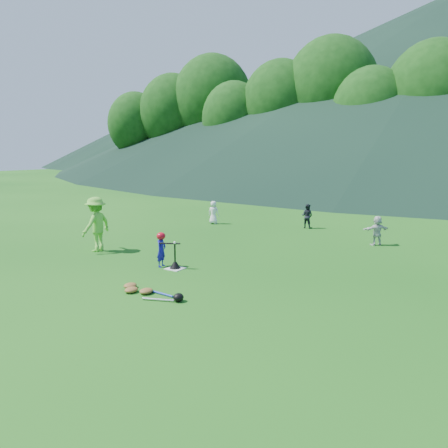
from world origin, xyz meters
name	(u,v)px	position (x,y,z in m)	size (l,w,h in m)	color
ground	(175,269)	(0.00, 0.00, 0.00)	(120.00, 120.00, 0.00)	#154F12
home_plate	(175,269)	(0.00, 0.00, 0.01)	(0.45, 0.45, 0.02)	silver
baseball	(175,243)	(0.00, 0.00, 0.74)	(0.08, 0.08, 0.08)	white
batter_child	(161,250)	(-0.47, -0.02, 0.48)	(0.35, 0.23, 0.95)	#1B1593
adult_coach	(96,224)	(-3.51, 0.35, 0.88)	(1.14, 0.65, 1.76)	#69C439
fielder_a	(214,212)	(-3.30, 6.79, 0.51)	(0.50, 0.32, 1.02)	white
fielder_b	(307,216)	(0.62, 8.00, 0.51)	(0.49, 0.39, 1.02)	black
fielder_d	(377,231)	(3.91, 6.14, 0.51)	(0.95, 0.30, 1.02)	silver
batting_tee	(175,264)	(0.00, 0.00, 0.13)	(0.30, 0.30, 0.68)	black
batter_gear	(162,237)	(-0.45, -0.02, 0.86)	(0.72, 0.26, 0.32)	#B80C1C
equipment_pile	(146,291)	(0.78, -2.02, 0.07)	(1.80, 0.64, 0.19)	olive
outfield_fence	(394,182)	(0.00, 28.00, 0.70)	(70.07, 0.08, 1.33)	gray
tree_line	(416,93)	(0.20, 33.83, 8.21)	(70.04, 11.40, 14.82)	#382314
distant_hills	(418,87)	(-7.63, 81.81, 14.98)	(155.00, 140.00, 32.00)	black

